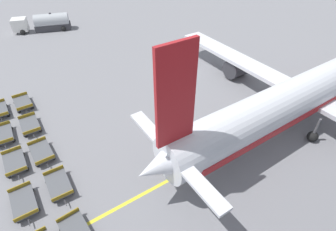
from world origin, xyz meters
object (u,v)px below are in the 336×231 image
(baggage_dolly_row_near_col_b, at_px, (3,135))
(baggage_dolly_row_near_col_d, at_px, (24,202))
(baggage_dolly_row_near_col_c, at_px, (15,162))
(baggage_dolly_row_mid_a_col_d, at_px, (59,185))
(baggage_dolly_row_mid_a_col_c, at_px, (42,152))
(baggage_dolly_row_mid_a_col_a, at_px, (23,103))
(airplane, at_px, (316,88))
(baggage_dolly_row_mid_a_col_b, at_px, (30,125))
(fuel_tanker_primary, at_px, (46,23))

(baggage_dolly_row_near_col_b, distance_m, baggage_dolly_row_near_col_d, 9.21)
(baggage_dolly_row_near_col_c, bearing_deg, baggage_dolly_row_mid_a_col_d, 22.92)
(baggage_dolly_row_mid_a_col_c, bearing_deg, baggage_dolly_row_mid_a_col_a, 173.09)
(baggage_dolly_row_near_col_d, xyz_separation_m, baggage_dolly_row_mid_a_col_d, (0.12, 2.68, 0.00))
(baggage_dolly_row_near_col_b, bearing_deg, baggage_dolly_row_near_col_c, -2.38)
(baggage_dolly_row_near_col_c, distance_m, baggage_dolly_row_mid_a_col_d, 5.19)
(baggage_dolly_row_mid_a_col_a, distance_m, baggage_dolly_row_mid_a_col_d, 13.70)
(baggage_dolly_row_mid_a_col_d, bearing_deg, baggage_dolly_row_mid_a_col_a, 174.44)
(airplane, relative_size, baggage_dolly_row_mid_a_col_a, 11.15)
(baggage_dolly_row_mid_a_col_b, relative_size, baggage_dolly_row_mid_a_col_d, 1.00)
(fuel_tanker_primary, relative_size, baggage_dolly_row_mid_a_col_c, 2.61)
(airplane, bearing_deg, baggage_dolly_row_near_col_c, -115.78)
(baggage_dolly_row_mid_a_col_c, bearing_deg, airplane, 62.72)
(baggage_dolly_row_mid_a_col_a, distance_m, baggage_dolly_row_mid_a_col_b, 4.58)
(baggage_dolly_row_mid_a_col_d, bearing_deg, airplane, 71.79)
(baggage_dolly_row_mid_a_col_a, bearing_deg, baggage_dolly_row_near_col_d, -16.52)
(baggage_dolly_row_near_col_b, xyz_separation_m, baggage_dolly_row_mid_a_col_a, (-4.34, 3.16, 0.00))
(baggage_dolly_row_near_col_d, relative_size, baggage_dolly_row_mid_a_col_b, 1.00)
(baggage_dolly_row_near_col_c, height_order, baggage_dolly_row_mid_a_col_b, same)
(airplane, xyz_separation_m, baggage_dolly_row_near_col_d, (-8.24, -27.37, -2.98))
(baggage_dolly_row_mid_a_col_b, bearing_deg, baggage_dolly_row_near_col_d, -20.40)
(fuel_tanker_primary, height_order, baggage_dolly_row_mid_a_col_a, fuel_tanker_primary)
(fuel_tanker_primary, distance_m, baggage_dolly_row_mid_a_col_a, 24.52)
(baggage_dolly_row_mid_a_col_c, relative_size, baggage_dolly_row_mid_a_col_d, 0.99)
(airplane, distance_m, baggage_dolly_row_mid_a_col_b, 29.71)
(baggage_dolly_row_near_col_b, bearing_deg, baggage_dolly_row_mid_a_col_d, 11.16)
(baggage_dolly_row_mid_a_col_a, xyz_separation_m, baggage_dolly_row_mid_a_col_b, (4.53, -0.67, 0.00))
(airplane, bearing_deg, baggage_dolly_row_mid_a_col_a, -132.97)
(baggage_dolly_row_near_col_b, relative_size, baggage_dolly_row_mid_a_col_d, 1.00)
(baggage_dolly_row_mid_a_col_c, xyz_separation_m, baggage_dolly_row_mid_a_col_d, (4.50, -0.22, 0.00))
(baggage_dolly_row_mid_a_col_d, bearing_deg, baggage_dolly_row_near_col_d, -92.60)
(baggage_dolly_row_mid_a_col_a, distance_m, baggage_dolly_row_mid_a_col_c, 9.21)
(baggage_dolly_row_near_col_c, relative_size, baggage_dolly_row_mid_a_col_b, 1.00)
(airplane, distance_m, fuel_tanker_primary, 45.44)
(fuel_tanker_primary, xyz_separation_m, baggage_dolly_row_near_col_d, (35.43, -14.98, -0.85))
(baggage_dolly_row_near_col_c, relative_size, baggage_dolly_row_mid_a_col_d, 1.00)
(airplane, height_order, baggage_dolly_row_mid_a_col_b, airplane)
(fuel_tanker_primary, bearing_deg, baggage_dolly_row_mid_a_col_a, -26.61)
(baggage_dolly_row_near_col_b, bearing_deg, baggage_dolly_row_mid_a_col_b, 85.72)
(baggage_dolly_row_mid_a_col_a, height_order, baggage_dolly_row_mid_a_col_d, same)
(baggage_dolly_row_near_col_c, height_order, baggage_dolly_row_mid_a_col_c, same)
(baggage_dolly_row_near_col_b, xyz_separation_m, baggage_dolly_row_near_col_c, (4.52, -0.19, 0.00))
(fuel_tanker_primary, xyz_separation_m, baggage_dolly_row_mid_a_col_c, (31.05, -12.08, -0.85))
(baggage_dolly_row_near_col_b, distance_m, baggage_dolly_row_mid_a_col_c, 5.22)
(baggage_dolly_row_mid_a_col_a, xyz_separation_m, baggage_dolly_row_mid_a_col_c, (9.14, -1.11, 0.00))
(baggage_dolly_row_near_col_b, relative_size, baggage_dolly_row_mid_a_col_b, 1.00)
(baggage_dolly_row_near_col_b, bearing_deg, baggage_dolly_row_near_col_d, -5.28)
(baggage_dolly_row_near_col_d, height_order, baggage_dolly_row_mid_a_col_d, same)
(baggage_dolly_row_near_col_d, xyz_separation_m, baggage_dolly_row_mid_a_col_a, (-13.52, 4.01, 0.00))
(baggage_dolly_row_mid_a_col_a, bearing_deg, baggage_dolly_row_mid_a_col_c, -6.91)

